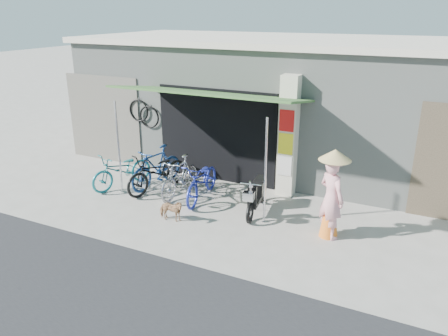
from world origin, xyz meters
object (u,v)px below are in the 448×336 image
at_px(bike_navy, 202,181).
at_px(nun, 332,195).
at_px(bike_black, 158,172).
at_px(moped, 257,195).
at_px(bike_silver, 180,177).
at_px(bike_blue, 157,167).
at_px(street_dog, 171,210).
at_px(bike_teal, 122,170).

bearing_deg(bike_navy, nun, -16.27).
xyz_separation_m(bike_black, moped, (2.75, -0.06, -0.09)).
distance_m(bike_silver, nun, 3.90).
height_order(bike_blue, bike_black, bike_blue).
relative_size(bike_navy, nun, 0.99).
height_order(bike_silver, street_dog, bike_silver).
distance_m(bike_silver, bike_navy, 0.62).
height_order(bike_blue, bike_silver, bike_blue).
distance_m(bike_silver, moped, 2.07).
height_order(bike_navy, nun, nun).
bearing_deg(bike_blue, moped, 4.79).
distance_m(bike_black, bike_silver, 0.68).
bearing_deg(nun, moped, 20.89).
relative_size(bike_teal, bike_silver, 1.06).
relative_size(street_dog, nun, 0.32).
relative_size(bike_teal, bike_black, 0.93).
relative_size(bike_black, street_dog, 3.19).
xyz_separation_m(bike_teal, bike_navy, (2.27, 0.21, 0.02)).
bearing_deg(street_dog, bike_black, 36.16).
bearing_deg(bike_black, street_dog, -31.97).
xyz_separation_m(street_dog, moped, (1.52, 1.28, 0.16)).
distance_m(bike_black, street_dog, 1.84).
bearing_deg(bike_teal, street_dog, -9.53).
distance_m(bike_navy, nun, 3.31).
distance_m(bike_teal, bike_black, 1.00).
relative_size(bike_silver, moped, 1.03).
relative_size(bike_black, moped, 1.19).
xyz_separation_m(bike_black, street_dog, (1.23, -1.34, -0.25)).
distance_m(bike_teal, moped, 3.73).
distance_m(bike_blue, street_dog, 2.13).
bearing_deg(bike_blue, bike_teal, -140.87).
height_order(street_dog, nun, nun).
bearing_deg(bike_black, bike_silver, 13.36).
bearing_deg(nun, street_dog, 49.24).
bearing_deg(bike_navy, street_dog, -99.86).
bearing_deg(street_dog, nun, -82.27).
distance_m(bike_blue, bike_navy, 1.50).
bearing_deg(bike_navy, bike_teal, 178.27).
bearing_deg(bike_blue, bike_silver, -5.85).
bearing_deg(bike_black, moped, 14.25).
xyz_separation_m(bike_silver, bike_navy, (0.62, 0.04, -0.01)).
distance_m(bike_blue, bike_silver, 0.91).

